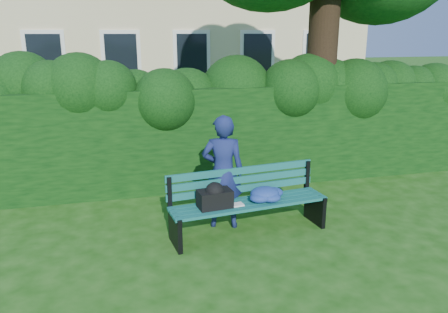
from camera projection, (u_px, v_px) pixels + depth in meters
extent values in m
plane|color=#16480C|center=(234.00, 233.00, 6.13)|extent=(80.00, 80.00, 0.00)
cube|color=white|center=(45.00, 56.00, 14.05)|extent=(1.30, 0.08, 1.60)
cube|color=black|center=(45.00, 56.00, 14.01)|extent=(1.05, 0.04, 1.35)
cube|color=white|center=(121.00, 55.00, 14.61)|extent=(1.30, 0.08, 1.60)
cube|color=black|center=(121.00, 55.00, 14.58)|extent=(1.05, 0.04, 1.35)
cube|color=white|center=(192.00, 54.00, 15.18)|extent=(1.30, 0.08, 1.60)
cube|color=black|center=(192.00, 54.00, 15.14)|extent=(1.05, 0.04, 1.35)
cube|color=white|center=(257.00, 53.00, 15.74)|extent=(1.30, 0.08, 1.60)
cube|color=black|center=(258.00, 53.00, 15.70)|extent=(1.05, 0.04, 1.35)
cube|color=white|center=(318.00, 52.00, 16.30)|extent=(1.30, 0.08, 1.60)
cube|color=black|center=(319.00, 52.00, 16.27)|extent=(1.05, 0.04, 1.35)
cube|color=black|center=(203.00, 136.00, 7.94)|extent=(10.00, 1.00, 1.80)
cylinder|color=black|center=(322.00, 50.00, 8.09)|extent=(0.55, 0.55, 4.81)
cube|color=#10514F|center=(255.00, 208.00, 5.83)|extent=(2.21, 0.36, 0.04)
cube|color=#10514F|center=(251.00, 205.00, 5.94)|extent=(2.21, 0.36, 0.04)
cube|color=#10514F|center=(248.00, 202.00, 6.05)|extent=(2.21, 0.36, 0.04)
cube|color=#10514F|center=(244.00, 199.00, 6.15)|extent=(2.21, 0.36, 0.04)
cube|color=#10514F|center=(242.00, 188.00, 6.19)|extent=(2.20, 0.29, 0.10)
cube|color=#10514F|center=(242.00, 180.00, 6.16)|extent=(2.20, 0.29, 0.10)
cube|color=#10514F|center=(242.00, 171.00, 6.14)|extent=(2.20, 0.29, 0.10)
cube|color=black|center=(175.00, 231.00, 5.69)|extent=(0.12, 0.50, 0.44)
cube|color=black|center=(169.00, 193.00, 5.81)|extent=(0.07, 0.07, 0.45)
cube|color=black|center=(176.00, 216.00, 5.59)|extent=(0.11, 0.42, 0.05)
cube|color=black|center=(315.00, 208.00, 6.42)|extent=(0.12, 0.50, 0.44)
cube|color=black|center=(307.00, 175.00, 6.53)|extent=(0.07, 0.07, 0.45)
cube|color=black|center=(317.00, 195.00, 6.31)|extent=(0.11, 0.42, 0.05)
cube|color=white|center=(237.00, 205.00, 5.87)|extent=(0.19, 0.15, 0.02)
cube|color=black|center=(215.00, 199.00, 5.78)|extent=(0.47, 0.32, 0.24)
imported|color=navy|center=(223.00, 172.00, 6.14)|extent=(0.68, 0.54, 1.64)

